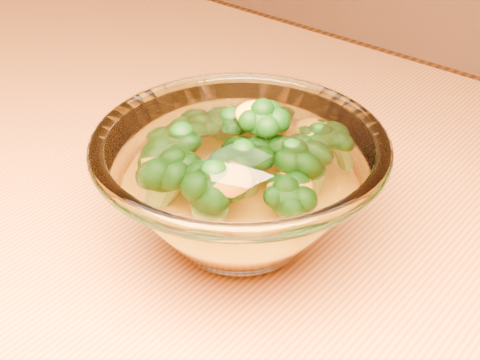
% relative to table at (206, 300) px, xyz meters
% --- Properties ---
extents(table, '(1.20, 0.80, 0.75)m').
position_rel_table_xyz_m(table, '(0.00, 0.00, 0.00)').
color(table, '#B36635').
rests_on(table, ground).
extents(glass_bowl, '(0.22, 0.22, 0.10)m').
position_rel_table_xyz_m(glass_bowl, '(0.04, -0.00, 0.15)').
color(glass_bowl, white).
rests_on(glass_bowl, table).
extents(cheese_sauce, '(0.13, 0.13, 0.04)m').
position_rel_table_xyz_m(cheese_sauce, '(0.04, -0.00, 0.13)').
color(cheese_sauce, '#FFA515').
rests_on(cheese_sauce, glass_bowl).
extents(broccoli_heap, '(0.15, 0.15, 0.08)m').
position_rel_table_xyz_m(broccoli_heap, '(0.04, 0.01, 0.17)').
color(broccoli_heap, black).
rests_on(broccoli_heap, cheese_sauce).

